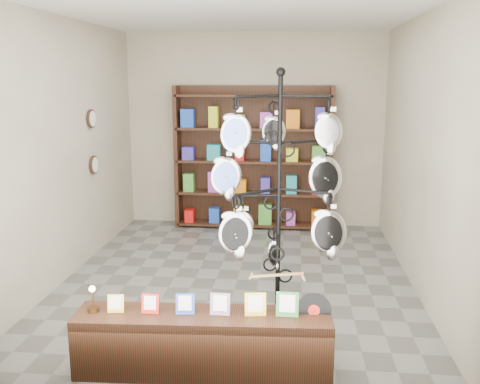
% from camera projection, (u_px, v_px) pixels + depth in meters
% --- Properties ---
extents(ground, '(5.00, 5.00, 0.00)m').
position_uv_depth(ground, '(237.00, 280.00, 6.26)').
color(ground, slate).
rests_on(ground, ground).
extents(room_envelope, '(5.00, 5.00, 5.00)m').
position_uv_depth(room_envelope, '(237.00, 121.00, 5.87)').
color(room_envelope, '#C0B69A').
rests_on(room_envelope, ground).
extents(display_tree, '(1.23, 1.17, 2.40)m').
position_uv_depth(display_tree, '(279.00, 190.00, 4.53)').
color(display_tree, black).
rests_on(display_tree, ground).
extents(front_shelf, '(2.04, 0.52, 0.71)m').
position_uv_depth(front_shelf, '(203.00, 343.00, 4.25)').
color(front_shelf, black).
rests_on(front_shelf, ground).
extents(back_shelving, '(2.42, 0.36, 2.20)m').
position_uv_depth(back_shelving, '(253.00, 162.00, 8.27)').
color(back_shelving, black).
rests_on(back_shelving, ground).
extents(wall_clocks, '(0.03, 0.24, 0.84)m').
position_uv_depth(wall_clocks, '(93.00, 142.00, 6.92)').
color(wall_clocks, black).
rests_on(wall_clocks, ground).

